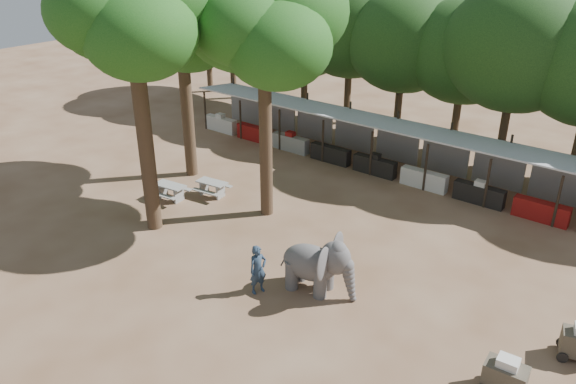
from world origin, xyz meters
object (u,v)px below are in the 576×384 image
Objects in this scene: elephant at (319,264)px; yard_tree_left at (180,12)px; yard_tree_back at (264,18)px; picnic_table_near at (170,190)px; cart_front at (505,376)px; yard_tree_center at (132,4)px; picnic_table_far at (212,186)px; handler at (258,270)px.

yard_tree_left is at bearing 147.88° from elephant.
picnic_table_near is (-4.39, -1.94, -8.04)m from yard_tree_back.
cart_front is at bearing -20.15° from yard_tree_back.
cart_front is at bearing -16.77° from yard_tree_left.
yard_tree_back is at bearing 16.71° from picnic_table_near.
yard_tree_left is 6.09m from yard_tree_back.
yard_tree_left reaches higher than picnic_table_near.
picnic_table_near is at bearing 123.91° from yard_tree_center.
elephant is 2.25× the size of cart_front.
elephant is 1.79× the size of picnic_table_far.
yard_tree_left reaches higher than cart_front.
yard_tree_back is 9.94m from elephant.
picnic_table_far is at bearing 149.28° from elephant.
picnic_table_near is 1.03× the size of picnic_table_far.
yard_tree_left is at bearing 159.29° from cart_front.
picnic_table_near is at bearing -156.15° from yard_tree_back.
yard_tree_back is 8.74× the size of cart_front.
yard_tree_center reaches higher than elephant.
picnic_table_near is (-1.39, 2.06, -8.71)m from yard_tree_center.
picnic_table_near reaches higher than picnic_table_far.
handler is 1.13× the size of picnic_table_far.
elephant is at bearing -28.30° from picnic_table_far.
picnic_table_near is at bearing 160.05° from elephant.
yard_tree_left is at bearing 170.54° from yard_tree_back.
yard_tree_center is 5.04m from yard_tree_back.
yard_tree_center is 1.06× the size of yard_tree_back.
elephant reaches higher than handler.
yard_tree_center is 6.52× the size of handler.
cart_front is at bearing -15.94° from picnic_table_near.
yard_tree_back is (6.00, -1.00, 0.34)m from yard_tree_left.
handler is 1.09× the size of picnic_table_near.
yard_tree_left is 14.27m from elephant.
elephant is (11.45, -4.69, -7.10)m from yard_tree_left.
handler reaches higher than picnic_table_far.
handler is at bearing -52.91° from yard_tree_back.
yard_tree_back is 6.74× the size of picnic_table_near.
yard_tree_back is (3.00, 4.00, -0.67)m from yard_tree_center.
yard_tree_center is at bearing 172.24° from elephant.
cart_front reaches higher than picnic_table_near.
yard_tree_left is at bearing 120.96° from yard_tree_center.
yard_tree_center is 7.35× the size of picnic_table_far.
cart_front is (8.51, 0.53, -0.32)m from handler.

